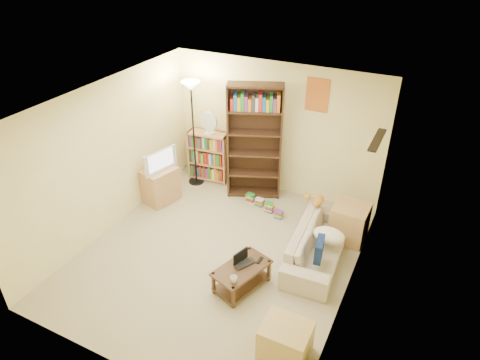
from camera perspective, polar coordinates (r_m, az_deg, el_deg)
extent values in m
plane|color=tan|center=(6.86, -2.90, -9.85)|extent=(4.50, 4.50, 0.00)
cube|color=#F9F2A8|center=(7.92, 4.79, 6.77)|extent=(4.00, 0.04, 2.50)
cube|color=#F9F2A8|center=(4.72, -17.03, -13.96)|extent=(4.00, 0.04, 2.50)
cube|color=#F9F2A8|center=(7.21, -17.25, 2.82)|extent=(0.04, 4.50, 2.50)
cube|color=#F9F2A8|center=(5.57, 15.16, -5.76)|extent=(0.04, 4.50, 2.50)
cube|color=white|center=(5.56, -3.58, 10.03)|extent=(4.00, 4.50, 0.04)
cube|color=red|center=(7.42, 10.27, 11.08)|extent=(0.40, 0.02, 0.58)
cube|color=black|center=(6.40, 17.85, 5.13)|extent=(0.12, 0.80, 0.03)
imported|color=beige|center=(6.73, 10.41, -8.47)|extent=(1.89, 0.92, 0.53)
cube|color=navy|center=(6.27, 10.52, -9.06)|extent=(0.16, 0.36, 0.31)
ellipsoid|color=white|center=(6.63, 11.74, -7.23)|extent=(0.49, 0.35, 0.21)
ellipsoid|color=orange|center=(7.12, 10.45, -2.72)|extent=(0.34, 0.17, 0.14)
sphere|color=orange|center=(7.14, 8.98, -2.28)|extent=(0.11, 0.11, 0.11)
cube|color=#47311B|center=(6.10, 0.23, -11.66)|extent=(0.69, 0.93, 0.04)
cube|color=#47311B|center=(6.29, 0.22, -13.51)|extent=(0.66, 0.88, 0.03)
cube|color=#47311B|center=(6.14, -3.55, -13.55)|extent=(0.04, 0.04, 0.37)
cube|color=#47311B|center=(5.94, -0.91, -15.42)|extent=(0.04, 0.04, 0.37)
cube|color=#47311B|center=(6.51, 1.24, -10.37)|extent=(0.04, 0.04, 0.37)
cube|color=#47311B|center=(6.32, 3.87, -11.98)|extent=(0.04, 0.04, 0.37)
imported|color=black|center=(6.10, 0.89, -11.32)|extent=(0.48, 0.46, 0.02)
cube|color=white|center=(6.10, 0.07, -10.11)|extent=(0.10, 0.27, 0.18)
imported|color=white|center=(5.85, -0.85, -13.09)|extent=(0.11, 0.11, 0.09)
cube|color=black|center=(6.19, 2.66, -10.63)|extent=(0.05, 0.15, 0.02)
cube|color=tan|center=(8.05, -10.52, -0.67)|extent=(0.58, 0.71, 0.66)
imported|color=black|center=(7.79, -10.89, 2.67)|extent=(0.76, 0.45, 0.41)
cube|color=#3C2A17|center=(7.75, 1.95, 4.99)|extent=(1.03, 0.67, 2.18)
cube|color=tan|center=(8.55, -4.18, 3.17)|extent=(0.82, 0.40, 1.02)
cylinder|color=white|center=(8.27, -4.05, 6.28)|extent=(0.20, 0.20, 0.04)
cylinder|color=white|center=(8.23, -4.08, 6.91)|extent=(0.02, 0.02, 0.20)
cylinder|color=white|center=(8.14, -4.23, 7.86)|extent=(0.36, 0.06, 0.36)
cylinder|color=black|center=(8.69, -5.82, -0.14)|extent=(0.31, 0.31, 0.03)
cylinder|color=black|center=(8.24, -6.18, 5.61)|extent=(0.03, 0.03, 1.96)
cone|color=#F9EBC2|center=(7.86, -6.60, 12.39)|extent=(0.35, 0.35, 0.15)
cube|color=tan|center=(7.21, 14.39, -5.52)|extent=(0.57, 0.57, 0.62)
cube|color=tan|center=(5.44, 6.08, -20.55)|extent=(0.57, 0.48, 0.47)
cube|color=red|center=(8.05, 1.40, -2.31)|extent=(0.16, 0.12, 0.14)
cube|color=#1966B2|center=(7.89, 2.62, -2.97)|extent=(0.16, 0.12, 0.17)
cube|color=gold|center=(7.74, 3.89, -3.65)|extent=(0.16, 0.12, 0.20)
cube|color=#268C33|center=(7.61, 5.20, -4.58)|extent=(0.16, 0.12, 0.15)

